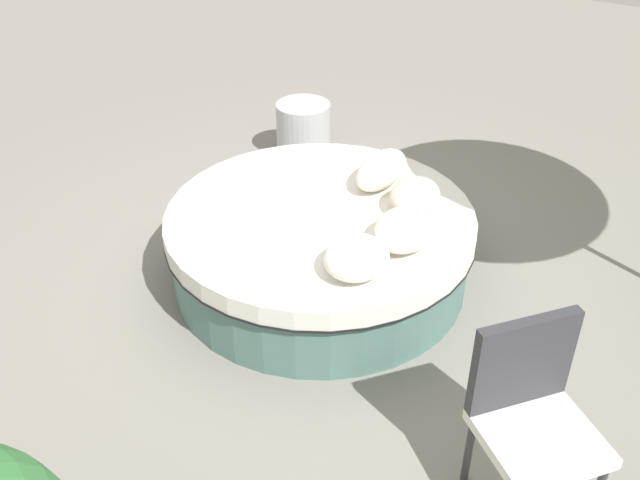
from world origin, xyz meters
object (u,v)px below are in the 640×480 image
throw_pillow_1 (405,229)px  throw_pillow_3 (381,170)px  patio_chair (531,406)px  side_table (303,131)px  round_bed (320,246)px  throw_pillow_2 (415,196)px  throw_pillow_0 (357,258)px

throw_pillow_1 → throw_pillow_3: 0.75m
patio_chair → side_table: 3.75m
round_bed → patio_chair: size_ratio=2.12×
throw_pillow_2 → throw_pillow_3: size_ratio=0.74×
throw_pillow_0 → throw_pillow_1: (0.42, -0.11, -0.00)m
throw_pillow_2 → patio_chair: size_ratio=0.42×
throw_pillow_1 → throw_pillow_3: bearing=37.6°
throw_pillow_0 → throw_pillow_2: throw_pillow_2 is taller
round_bed → throw_pillow_3: bearing=-16.5°
patio_chair → side_table: patio_chair is taller
throw_pillow_0 → side_table: (1.96, 1.58, -0.38)m
throw_pillow_0 → throw_pillow_1: size_ratio=0.88×
throw_pillow_1 → side_table: (1.55, 1.69, -0.38)m
throw_pillow_3 → throw_pillow_1: bearing=-142.4°
throw_pillow_2 → side_table: throw_pillow_2 is taller
patio_chair → side_table: bearing=-91.4°
throw_pillow_2 → patio_chair: 1.81m
round_bed → throw_pillow_2: bearing=-54.8°
throw_pillow_2 → throw_pillow_3: throw_pillow_3 is taller
throw_pillow_3 → patio_chair: patio_chair is taller
round_bed → side_table: bearing=35.2°
throw_pillow_2 → throw_pillow_3: 0.40m
throw_pillow_1 → throw_pillow_2: throw_pillow_2 is taller
patio_chair → round_bed: bearing=-79.3°
throw_pillow_2 → patio_chair: bearing=-138.2°
throw_pillow_1 → patio_chair: 1.45m
throw_pillow_0 → throw_pillow_3: size_ratio=0.77×
throw_pillow_1 → side_table: throw_pillow_1 is taller
patio_chair → throw_pillow_3: bearing=-94.5°
side_table → throw_pillow_2: bearing=-126.1°
throw_pillow_1 → patio_chair: size_ratio=0.50×
throw_pillow_0 → throw_pillow_3: throw_pillow_3 is taller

